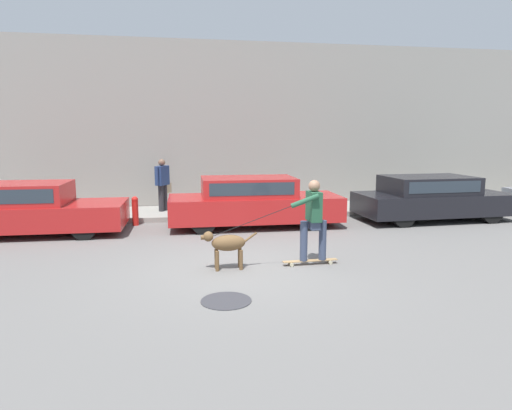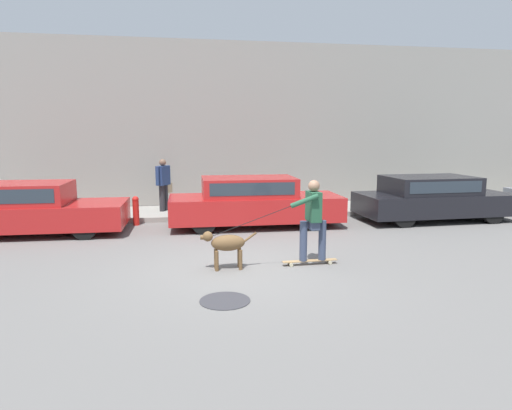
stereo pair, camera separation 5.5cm
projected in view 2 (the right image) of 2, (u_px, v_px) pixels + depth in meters
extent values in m
plane|color=slate|center=(243.00, 269.00, 8.51)|extent=(36.00, 36.00, 0.00)
cube|color=gray|center=(212.00, 126.00, 14.99)|extent=(32.00, 0.30, 5.44)
cube|color=gray|center=(216.00, 212.00, 14.19)|extent=(30.00, 2.14, 0.15)
cylinder|color=black|center=(97.00, 216.00, 12.30)|extent=(0.61, 0.22, 0.60)
cylinder|color=black|center=(84.00, 227.00, 10.81)|extent=(0.61, 0.22, 0.60)
cube|color=#B21E1E|center=(32.00, 215.00, 11.33)|extent=(4.59, 1.90, 0.59)
cube|color=#B21E1E|center=(22.00, 193.00, 11.21)|extent=(2.24, 1.66, 0.52)
cube|color=#28333D|center=(10.00, 197.00, 10.43)|extent=(1.93, 0.07, 0.33)
cylinder|color=black|center=(300.00, 209.00, 13.23)|extent=(0.65, 0.21, 0.65)
cylinder|color=black|center=(314.00, 218.00, 11.81)|extent=(0.65, 0.21, 0.65)
cylinder|color=black|center=(202.00, 211.00, 12.81)|extent=(0.65, 0.21, 0.65)
cylinder|color=black|center=(204.00, 221.00, 11.39)|extent=(0.65, 0.21, 0.65)
cube|color=#B21E1E|center=(255.00, 208.00, 12.28)|extent=(4.61, 1.79, 0.64)
cube|color=#B21E1E|center=(249.00, 187.00, 12.16)|extent=(2.49, 1.58, 0.50)
cube|color=#28333D|center=(253.00, 189.00, 11.41)|extent=(2.16, 0.06, 0.32)
cylinder|color=black|center=(458.00, 204.00, 14.22)|extent=(0.66, 0.22, 0.65)
cylinder|color=black|center=(493.00, 212.00, 12.71)|extent=(0.66, 0.22, 0.65)
cylinder|color=black|center=(378.00, 206.00, 13.69)|extent=(0.66, 0.22, 0.65)
cylinder|color=black|center=(404.00, 215.00, 12.18)|extent=(0.66, 0.22, 0.65)
cube|color=black|center=(434.00, 203.00, 13.17)|extent=(4.40, 1.92, 0.59)
cube|color=black|center=(429.00, 185.00, 13.05)|extent=(2.49, 1.69, 0.49)
cube|color=#28333D|center=(446.00, 187.00, 12.26)|extent=(2.15, 0.07, 0.31)
cylinder|color=brown|center=(217.00, 261.00, 8.34)|extent=(0.07, 0.07, 0.37)
cylinder|color=brown|center=(216.00, 259.00, 8.50)|extent=(0.07, 0.07, 0.37)
cylinder|color=brown|center=(241.00, 260.00, 8.41)|extent=(0.07, 0.07, 0.37)
cylinder|color=brown|center=(239.00, 258.00, 8.57)|extent=(0.07, 0.07, 0.37)
ellipsoid|color=brown|center=(228.00, 243.00, 8.41)|extent=(0.63, 0.30, 0.30)
sphere|color=brown|center=(208.00, 236.00, 8.32)|extent=(0.19, 0.19, 0.19)
cylinder|color=brown|center=(203.00, 237.00, 8.31)|extent=(0.10, 0.08, 0.08)
cylinder|color=brown|center=(250.00, 237.00, 8.46)|extent=(0.26, 0.04, 0.20)
cylinder|color=beige|center=(291.00, 265.00, 8.62)|extent=(0.07, 0.03, 0.07)
cylinder|color=beige|center=(289.00, 263.00, 8.76)|extent=(0.07, 0.03, 0.07)
cylinder|color=beige|center=(330.00, 263.00, 8.77)|extent=(0.07, 0.03, 0.07)
cylinder|color=beige|center=(328.00, 261.00, 8.91)|extent=(0.07, 0.03, 0.07)
cube|color=#A88456|center=(310.00, 261.00, 8.76)|extent=(1.08, 0.14, 0.02)
cylinder|color=#38425B|center=(303.00, 241.00, 8.67)|extent=(0.14, 0.14, 0.77)
cylinder|color=#38425B|center=(322.00, 240.00, 8.74)|extent=(0.14, 0.14, 0.77)
cube|color=#38425B|center=(313.00, 225.00, 8.66)|extent=(0.18, 0.32, 0.15)
cube|color=#235138|center=(314.00, 206.00, 8.60)|extent=(0.21, 0.42, 0.56)
sphere|color=#997056|center=(314.00, 186.00, 8.54)|extent=(0.22, 0.22, 0.22)
cylinder|color=#235138|center=(309.00, 206.00, 8.85)|extent=(0.09, 0.09, 0.53)
cylinder|color=#235138|center=(305.00, 201.00, 8.32)|extent=(0.54, 0.15, 0.27)
cylinder|color=black|center=(249.00, 222.00, 8.32)|extent=(1.52, 0.19, 0.59)
cylinder|color=#28282D|center=(165.00, 197.00, 14.01)|extent=(0.17, 0.17, 0.79)
cylinder|color=#28282D|center=(162.00, 198.00, 13.84)|extent=(0.17, 0.17, 0.79)
cube|color=navy|center=(163.00, 175.00, 13.81)|extent=(0.44, 0.51, 0.58)
cylinder|color=navy|center=(168.00, 174.00, 14.07)|extent=(0.10, 0.10, 0.55)
cylinder|color=navy|center=(158.00, 176.00, 13.55)|extent=(0.10, 0.10, 0.55)
sphere|color=brown|center=(163.00, 162.00, 13.75)|extent=(0.21, 0.21, 0.21)
cube|color=tan|center=(169.00, 188.00, 14.13)|extent=(0.23, 0.29, 0.30)
cylinder|color=#38383D|center=(225.00, 301.00, 6.87)|extent=(0.77, 0.77, 0.01)
cylinder|color=red|center=(136.00, 213.00, 12.47)|extent=(0.17, 0.17, 0.67)
sphere|color=red|center=(135.00, 199.00, 12.41)|extent=(0.18, 0.18, 0.18)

